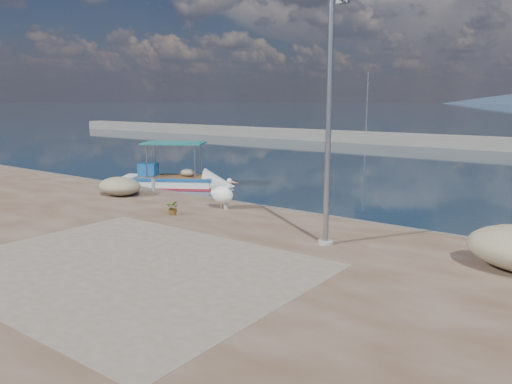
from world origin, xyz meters
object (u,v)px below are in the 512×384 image
Objects in this scene: lamp_post at (329,131)px; bollard_near at (226,200)px; pelican at (223,194)px; boat_left at (174,183)px.

lamp_post is 10.45× the size of bollard_near.
pelican is 6.39m from lamp_post.
pelican is at bearing -62.06° from boat_left.
boat_left reaches higher than pelican.
boat_left is 8.98× the size of bollard_near.
boat_left is at bearing 149.38° from bollard_near.
boat_left is at bearing 144.41° from pelican.
lamp_post is at bearing -22.58° from pelican.
pelican reaches higher than bollard_near.
boat_left is at bearing 153.98° from lamp_post.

